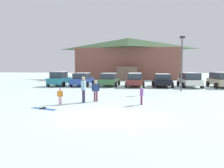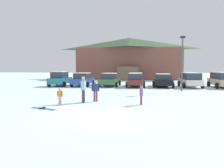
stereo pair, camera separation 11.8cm
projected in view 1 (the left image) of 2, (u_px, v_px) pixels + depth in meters
ground at (103, 115)px, 10.34m from camera, size 160.00×160.00×0.00m
ski_lodge at (128, 58)px, 43.35m from camera, size 20.01×11.35×8.07m
parked_teal_hatchback at (59, 79)px, 26.53m from camera, size 2.10×4.07×1.78m
parked_blue_hatchback at (82, 79)px, 26.54m from camera, size 2.34×4.48×1.62m
parked_green_coupe at (109, 80)px, 26.20m from camera, size 2.40×4.36×1.59m
parked_maroon_van at (135, 79)px, 25.60m from camera, size 2.18×4.57×1.62m
parked_black_sedan at (162, 80)px, 25.32m from camera, size 2.32×4.39×1.54m
parked_white_suv at (190, 79)px, 24.86m from camera, size 2.28×4.36×1.68m
parked_beige_suv at (221, 79)px, 24.40m from camera, size 2.24×4.26×1.74m
skier_child_in_orange_jacket at (60, 95)px, 13.40m from camera, size 0.37×0.14×0.99m
skier_teen_in_navy_coat at (96, 90)px, 14.49m from camera, size 0.49×0.31×1.41m
skier_adult_in_blue_parka at (84, 88)px, 14.11m from camera, size 0.25×0.62×1.67m
skier_child_in_purple_jacket at (142, 94)px, 13.29m from camera, size 0.21×0.43×1.16m
pair_of_skis at (43, 109)px, 11.96m from camera, size 1.66×0.83×0.08m
lamp_post at (182, 60)px, 20.67m from camera, size 0.44×0.24×5.20m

